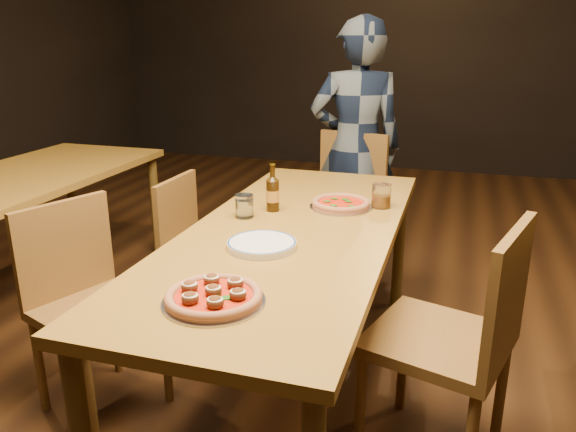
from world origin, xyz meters
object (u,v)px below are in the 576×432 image
(chair_main_e, at_px, (438,338))
(pizza_margherita, at_px, (341,204))
(beer_bottle, at_px, (273,195))
(table_main, at_px, (292,246))
(chair_main_sw, at_px, (211,254))
(chair_main_nw, at_px, (98,309))
(table_left, at_px, (6,193))
(pizza_meatball, at_px, (214,296))
(chair_end, at_px, (339,208))
(amber_glass, at_px, (381,196))
(plate_stack, at_px, (262,245))
(water_glass, at_px, (244,206))
(diner, at_px, (356,149))

(chair_main_e, relative_size, pizza_margherita, 3.46)
(beer_bottle, bearing_deg, pizza_margherita, 26.10)
(table_main, xyz_separation_m, chair_main_sw, (-0.56, 0.41, -0.26))
(chair_main_nw, bearing_deg, table_left, 78.79)
(pizza_meatball, bearing_deg, table_main, 87.60)
(chair_end, height_order, beer_bottle, same)
(table_left, bearing_deg, amber_glass, 2.99)
(beer_bottle, distance_m, amber_glass, 0.49)
(chair_main_e, bearing_deg, table_main, -93.75)
(table_main, distance_m, plate_stack, 0.25)
(plate_stack, bearing_deg, beer_bottle, 103.57)
(chair_main_sw, distance_m, amber_glass, 0.93)
(pizza_meatball, relative_size, pizza_margherita, 1.08)
(plate_stack, bearing_deg, chair_main_sw, 128.69)
(chair_end, relative_size, amber_glass, 8.97)
(amber_glass, bearing_deg, chair_main_nw, -143.88)
(chair_main_nw, xyz_separation_m, plate_stack, (0.66, 0.10, 0.31))
(water_glass, bearing_deg, plate_stack, -58.91)
(pizza_meatball, bearing_deg, chair_end, 91.05)
(chair_main_nw, distance_m, pizza_meatball, 0.83)
(chair_main_e, xyz_separation_m, amber_glass, (-0.30, 0.63, 0.32))
(beer_bottle, bearing_deg, amber_glass, 23.56)
(chair_end, xyz_separation_m, diner, (0.05, 0.24, 0.32))
(table_main, distance_m, table_left, 1.73)
(pizza_meatball, bearing_deg, pizza_margherita, 81.45)
(chair_main_e, xyz_separation_m, pizza_margherita, (-0.47, 0.57, 0.28))
(diner, bearing_deg, pizza_margherita, 79.68)
(chair_end, distance_m, plate_stack, 1.46)
(table_left, relative_size, chair_end, 2.09)
(chair_end, relative_size, beer_bottle, 4.64)
(chair_main_sw, distance_m, chair_main_e, 1.32)
(chair_main_e, xyz_separation_m, diner, (-0.61, 1.66, 0.32))
(chair_main_nw, distance_m, chair_end, 1.66)
(amber_glass, distance_m, diner, 1.08)
(table_left, relative_size, pizza_meatball, 6.62)
(table_main, relative_size, table_left, 1.00)
(pizza_margherita, distance_m, plate_stack, 0.60)
(chair_main_nw, bearing_deg, table_main, -43.92)
(pizza_margherita, bearing_deg, chair_main_e, -50.11)
(chair_main_sw, distance_m, beer_bottle, 0.60)
(water_glass, bearing_deg, amber_glass, 30.64)
(table_main, xyz_separation_m, chair_main_nw, (-0.71, -0.33, -0.23))
(chair_main_nw, bearing_deg, amber_glass, -32.71)
(water_glass, bearing_deg, beer_bottle, 54.55)
(table_main, xyz_separation_m, beer_bottle, (-0.15, 0.21, 0.15))
(table_main, distance_m, chair_main_e, 0.67)
(diner, bearing_deg, beer_bottle, 66.05)
(beer_bottle, bearing_deg, chair_main_nw, -136.01)
(pizza_meatball, xyz_separation_m, plate_stack, (-0.02, 0.45, -0.01))
(chair_end, distance_m, pizza_meatball, 1.91)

